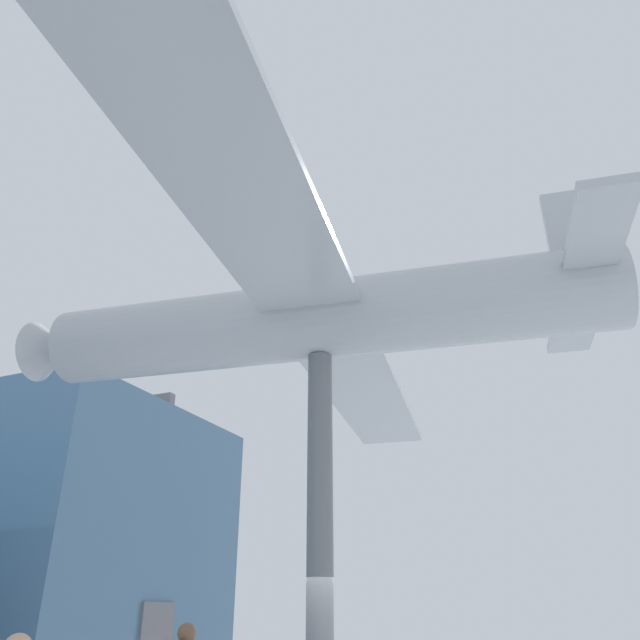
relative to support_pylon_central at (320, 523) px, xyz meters
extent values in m
cube|color=slate|center=(8.31, 15.82, 1.25)|extent=(10.69, 12.12, 9.46)
cube|color=slate|center=(8.31, 15.82, 6.28)|extent=(0.36, 11.51, 0.60)
cube|color=slate|center=(8.31, 9.70, -2.33)|extent=(1.80, 0.12, 2.30)
cylinder|color=slate|center=(0.00, 0.00, 0.00)|extent=(0.52, 0.52, 6.97)
cylinder|color=#B2B7BC|center=(0.00, 0.00, 4.37)|extent=(3.62, 12.85, 1.77)
cube|color=#B2B7BC|center=(0.00, 0.00, 4.37)|extent=(21.84, 5.37, 0.18)
cube|color=#B2B7BC|center=(0.83, -5.54, 4.50)|extent=(7.03, 2.01, 0.18)
cube|color=#B2B7BC|center=(0.83, -5.54, 5.67)|extent=(0.34, 1.11, 2.25)
cone|color=#B2B7BC|center=(-1.01, 6.79, 4.37)|extent=(1.63, 1.22, 1.50)
sphere|color=black|center=(-1.11, 7.47, 4.37)|extent=(0.44, 0.44, 0.44)
sphere|color=brown|center=(-3.39, 0.58, -1.85)|extent=(0.26, 0.26, 0.26)
camera|label=1|loc=(-11.61, -4.94, -1.65)|focal=35.00mm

